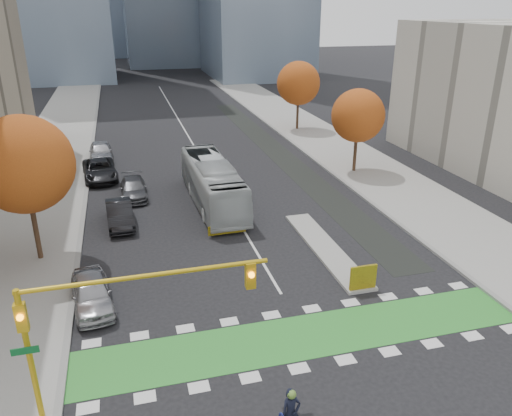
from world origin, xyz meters
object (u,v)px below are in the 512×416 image
parked_car_d (100,170)px  parked_car_e (101,151)px  bus (213,183)px  parked_car_b (120,214)px  hazard_board (363,277)px  tree_east_near (358,116)px  parked_car_c (133,188)px  traffic_signal_west (106,310)px  tree_west (24,165)px  tree_east_far (298,83)px  parked_car_a (92,293)px

parked_car_d → parked_car_e: (0.00, 5.52, 0.08)m
bus → parked_car_b: 6.90m
parked_car_d → bus: bearing=-50.2°
bus → parked_car_d: size_ratio=2.07×
parked_car_b → parked_car_e: (-1.44, 15.52, 0.09)m
hazard_board → tree_east_near: (8.00, 17.80, 4.06)m
parked_car_c → parked_car_d: (-2.50, 5.00, 0.10)m
tree_east_near → traffic_signal_west: bearing=-131.5°
hazard_board → tree_west: tree_west is taller
hazard_board → tree_east_far: (8.50, 33.80, 4.44)m
tree_east_near → parked_car_e: bearing=156.1°
traffic_signal_west → tree_west: bearing=108.0°
parked_car_c → hazard_board: bearing=-57.6°
traffic_signal_west → parked_car_c: 21.61m
traffic_signal_west → bus: (6.89, 18.38, -2.43)m
tree_east_far → tree_east_near: bearing=-91.8°
tree_east_near → parked_car_c: (-18.50, -1.21, -4.19)m
tree_east_far → traffic_signal_west: size_ratio=0.90×
tree_east_near → traffic_signal_west: size_ratio=0.83×
bus → parked_car_c: bearing=150.3°
tree_west → parked_car_c: size_ratio=1.78×
bus → parked_car_a: bearing=-126.1°
tree_east_near → parked_car_a: bearing=-143.2°
tree_east_far → parked_car_e: (-21.50, -6.70, -4.39)m
tree_west → bus: bearing=28.2°
tree_west → bus: tree_west is taller
hazard_board → parked_car_a: bearing=170.8°
tree_west → parked_car_a: tree_west is taller
tree_east_far → traffic_signal_west: tree_east_far is taller
hazard_board → parked_car_c: bearing=122.3°
parked_car_e → hazard_board: bearing=-66.8°
hazard_board → parked_car_e: 30.06m
parked_car_d → parked_car_b: bearing=-87.1°
parked_car_b → parked_car_d: parked_car_d is taller
traffic_signal_west → parked_car_a: traffic_signal_west is taller
tree_east_far → parked_car_e: bearing=-162.7°
tree_east_far → parked_car_e: 22.94m
parked_car_d → tree_east_near: bearing=-15.5°
bus → parked_car_b: bearing=-163.9°
parked_car_b → parked_car_e: 15.58m
traffic_signal_west → parked_car_a: bearing=98.9°
tree_east_near → parked_car_c: tree_east_near is taller
parked_car_d → traffic_signal_west: bearing=-93.0°
tree_east_far → bus: bearing=-123.9°
parked_car_a → parked_car_b: 9.59m
parked_car_a → tree_east_near: bearing=29.5°
tree_east_far → traffic_signal_west: 43.61m
parked_car_b → hazard_board: bearing=-48.0°
traffic_signal_west → parked_car_b: size_ratio=1.85×
tree_east_far → bus: size_ratio=0.67×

